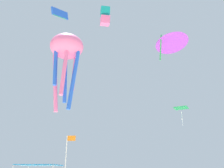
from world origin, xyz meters
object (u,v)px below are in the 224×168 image
(banner_flag, at_px, (67,161))
(kite_octopus_pink, at_px, (67,50))
(canopy_tent, at_px, (40,166))
(kite_box_teal, at_px, (105,16))
(kite_diamond_green, at_px, (181,109))
(kite_parafoil_blue, at_px, (60,14))
(kite_delta_purple, at_px, (171,41))

(banner_flag, xyz_separation_m, kite_octopus_pink, (-1.57, 3.37, 10.13))
(canopy_tent, xyz_separation_m, kite_octopus_pink, (1.17, 0.71, 10.40))
(kite_box_teal, xyz_separation_m, kite_diamond_green, (11.72, 16.19, -7.81))
(kite_octopus_pink, relative_size, kite_diamond_green, 2.36)
(kite_parafoil_blue, bearing_deg, kite_diamond_green, 147.11)
(kite_octopus_pink, bearing_deg, kite_parafoil_blue, 72.62)
(banner_flag, xyz_separation_m, kite_delta_purple, (8.60, 4.95, 11.62))
(canopy_tent, height_order, kite_parafoil_blue, kite_parafoil_blue)
(kite_octopus_pink, distance_m, kite_diamond_green, 25.71)
(kite_parafoil_blue, height_order, kite_delta_purple, kite_parafoil_blue)
(canopy_tent, relative_size, kite_delta_purple, 0.66)
(canopy_tent, bearing_deg, kite_delta_purple, 11.41)
(kite_box_teal, bearing_deg, kite_diamond_green, 40.48)
(kite_box_teal, bearing_deg, canopy_tent, -141.43)
(canopy_tent, distance_m, kite_octopus_pink, 10.49)
(kite_delta_purple, height_order, kite_octopus_pink, kite_delta_purple)
(kite_delta_purple, relative_size, kite_octopus_pink, 0.61)
(canopy_tent, relative_size, kite_diamond_green, 0.95)
(kite_parafoil_blue, xyz_separation_m, kite_diamond_green, (18.76, 12.49, -11.42))
(kite_delta_purple, distance_m, kite_box_teal, 9.70)
(kite_octopus_pink, bearing_deg, banner_flag, -107.17)
(kite_parafoil_blue, bearing_deg, banner_flag, 48.28)
(kite_delta_purple, bearing_deg, kite_box_teal, 125.12)
(canopy_tent, xyz_separation_m, kite_box_teal, (4.28, 5.51, 17.71))
(canopy_tent, bearing_deg, banner_flag, -44.16)
(canopy_tent, bearing_deg, kite_octopus_pink, 31.14)
(kite_box_teal, bearing_deg, kite_parafoil_blue, 138.61)
(kite_parafoil_blue, relative_size, kite_delta_purple, 0.78)
(kite_octopus_pink, bearing_deg, kite_diamond_green, 12.62)
(canopy_tent, distance_m, kite_box_teal, 19.04)
(kite_parafoil_blue, bearing_deg, canopy_tent, 40.09)
(kite_box_teal, bearing_deg, kite_delta_purple, -38.18)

